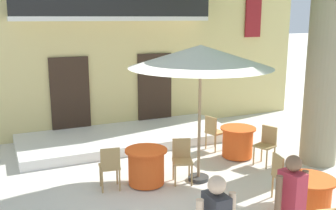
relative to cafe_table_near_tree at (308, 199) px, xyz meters
name	(u,v)px	position (x,y,z in m)	size (l,w,h in m)	color
ground_plane	(182,200)	(-1.59, 1.55, -0.39)	(120.00, 120.00, 0.00)	beige
building_facade	(94,6)	(-1.39, 8.54, 3.36)	(13.00, 5.09, 7.50)	#DBC67F
entrance_step_platform	(128,137)	(-1.39, 5.37, -0.27)	(5.82, 2.37, 0.25)	silver
cafe_table_near_tree	(308,199)	(0.00, 0.00, 0.00)	(0.86, 0.86, 0.76)	#EA561E
cafe_chair_near_tree_0	(282,174)	(0.08, 0.75, 0.14)	(0.47, 0.47, 0.91)	tan
cafe_table_middle	(146,166)	(-1.96, 2.49, 0.00)	(0.86, 0.86, 0.76)	#EA561E
cafe_chair_middle_0	(110,165)	(-2.71, 2.53, 0.14)	(0.46, 0.46, 0.91)	tan
cafe_chair_middle_1	(182,158)	(-1.22, 2.32, 0.14)	(0.51, 0.51, 0.91)	tan
cafe_table_front	(238,142)	(0.67, 3.07, 0.00)	(0.86, 0.86, 0.76)	#EA561E
cafe_chair_front_0	(213,131)	(0.40, 3.77, 0.14)	(0.49, 0.49, 0.91)	tan
cafe_chair_front_1	(266,143)	(1.01, 2.40, 0.14)	(0.52, 0.52, 0.91)	tan
cafe_umbrella	(201,57)	(-0.87, 2.25, 2.22)	(2.90, 2.90, 2.85)	#997A56
pedestrian_mid_plaza	(291,204)	(-1.14, -0.82, 0.51)	(0.53, 0.36, 1.60)	gold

